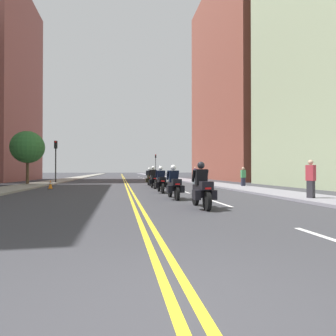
{
  "coord_description": "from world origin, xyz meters",
  "views": [
    {
      "loc": [
        -0.63,
        -2.35,
        1.32
      ],
      "look_at": [
        2.33,
        14.13,
        1.49
      ],
      "focal_mm": 28.67,
      "sensor_mm": 36.0,
      "label": 1
    }
  ],
  "objects_px": {
    "motorcycle_4": "(149,178)",
    "traffic_light_near": "(56,154)",
    "traffic_light_far": "(156,161)",
    "pedestrian_2": "(195,174)",
    "traffic_cone_1": "(50,184)",
    "street_tree_0": "(28,147)",
    "motorcycle_2": "(161,182)",
    "motorcycle_3": "(153,179)",
    "motorcycle_1": "(174,185)",
    "pedestrian_1": "(243,177)",
    "pedestrian_0": "(311,179)",
    "motorcycle_0": "(202,189)"
  },
  "relations": [
    {
      "from": "motorcycle_3",
      "to": "motorcycle_1",
      "type": "bearing_deg",
      "value": -91.47
    },
    {
      "from": "motorcycle_0",
      "to": "street_tree_0",
      "type": "xyz_separation_m",
      "value": [
        -11.09,
        17.14,
        2.79
      ]
    },
    {
      "from": "traffic_light_far",
      "to": "street_tree_0",
      "type": "relative_size",
      "value": 1.0
    },
    {
      "from": "motorcycle_2",
      "to": "motorcycle_3",
      "type": "bearing_deg",
      "value": 90.27
    },
    {
      "from": "traffic_light_far",
      "to": "pedestrian_2",
      "type": "height_order",
      "value": "traffic_light_far"
    },
    {
      "from": "pedestrian_0",
      "to": "motorcycle_2",
      "type": "bearing_deg",
      "value": 28.51
    },
    {
      "from": "motorcycle_3",
      "to": "pedestrian_1",
      "type": "height_order",
      "value": "motorcycle_3"
    },
    {
      "from": "traffic_cone_1",
      "to": "street_tree_0",
      "type": "xyz_separation_m",
      "value": [
        -3.33,
        5.66,
        3.13
      ]
    },
    {
      "from": "traffic_cone_1",
      "to": "traffic_light_far",
      "type": "relative_size",
      "value": 0.13
    },
    {
      "from": "motorcycle_2",
      "to": "traffic_light_near",
      "type": "relative_size",
      "value": 0.51
    },
    {
      "from": "motorcycle_3",
      "to": "traffic_cone_1",
      "type": "distance_m",
      "value": 7.44
    },
    {
      "from": "traffic_light_far",
      "to": "pedestrian_2",
      "type": "bearing_deg",
      "value": -87.99
    },
    {
      "from": "traffic_cone_1",
      "to": "street_tree_0",
      "type": "bearing_deg",
      "value": 120.47
    },
    {
      "from": "motorcycle_3",
      "to": "traffic_light_near",
      "type": "relative_size",
      "value": 0.5
    },
    {
      "from": "motorcycle_2",
      "to": "street_tree_0",
      "type": "height_order",
      "value": "street_tree_0"
    },
    {
      "from": "motorcycle_4",
      "to": "pedestrian_2",
      "type": "xyz_separation_m",
      "value": [
        6.2,
        6.92,
        0.28
      ]
    },
    {
      "from": "motorcycle_0",
      "to": "pedestrian_0",
      "type": "distance_m",
      "value": 5.68
    },
    {
      "from": "motorcycle_1",
      "to": "traffic_light_near",
      "type": "distance_m",
      "value": 19.37
    },
    {
      "from": "motorcycle_1",
      "to": "motorcycle_4",
      "type": "bearing_deg",
      "value": 88.09
    },
    {
      "from": "motorcycle_2",
      "to": "pedestrian_1",
      "type": "distance_m",
      "value": 8.1
    },
    {
      "from": "traffic_light_near",
      "to": "motorcycle_1",
      "type": "bearing_deg",
      "value": -62.06
    },
    {
      "from": "motorcycle_4",
      "to": "motorcycle_3",
      "type": "bearing_deg",
      "value": -92.06
    },
    {
      "from": "motorcycle_0",
      "to": "traffic_cone_1",
      "type": "height_order",
      "value": "motorcycle_0"
    },
    {
      "from": "motorcycle_1",
      "to": "pedestrian_1",
      "type": "height_order",
      "value": "pedestrian_1"
    },
    {
      "from": "traffic_light_near",
      "to": "traffic_light_far",
      "type": "distance_m",
      "value": 33.0
    },
    {
      "from": "motorcycle_3",
      "to": "pedestrian_1",
      "type": "xyz_separation_m",
      "value": [
        7.12,
        -0.09,
        0.15
      ]
    },
    {
      "from": "motorcycle_4",
      "to": "street_tree_0",
      "type": "distance_m",
      "value": 11.47
    },
    {
      "from": "traffic_cone_1",
      "to": "pedestrian_0",
      "type": "xyz_separation_m",
      "value": [
        13.24,
        -9.99,
        0.61
      ]
    },
    {
      "from": "motorcycle_1",
      "to": "pedestrian_2",
      "type": "distance_m",
      "value": 19.46
    },
    {
      "from": "pedestrian_1",
      "to": "traffic_light_far",
      "type": "bearing_deg",
      "value": 87.19
    },
    {
      "from": "pedestrian_1",
      "to": "street_tree_0",
      "type": "height_order",
      "value": "street_tree_0"
    },
    {
      "from": "pedestrian_2",
      "to": "motorcycle_3",
      "type": "bearing_deg",
      "value": -45.33
    },
    {
      "from": "traffic_light_near",
      "to": "street_tree_0",
      "type": "bearing_deg",
      "value": -119.73
    },
    {
      "from": "traffic_cone_1",
      "to": "traffic_light_near",
      "type": "relative_size",
      "value": 0.15
    },
    {
      "from": "motorcycle_2",
      "to": "traffic_cone_1",
      "type": "xyz_separation_m",
      "value": [
        -7.37,
        4.57,
        -0.33
      ]
    },
    {
      "from": "motorcycle_3",
      "to": "motorcycle_4",
      "type": "xyz_separation_m",
      "value": [
        0.12,
        3.88,
        -0.04
      ]
    },
    {
      "from": "motorcycle_1",
      "to": "traffic_light_far",
      "type": "relative_size",
      "value": 0.43
    },
    {
      "from": "motorcycle_2",
      "to": "street_tree_0",
      "type": "relative_size",
      "value": 0.46
    },
    {
      "from": "motorcycle_4",
      "to": "traffic_light_far",
      "type": "bearing_deg",
      "value": 81.35
    },
    {
      "from": "traffic_light_far",
      "to": "pedestrian_1",
      "type": "bearing_deg",
      "value": -87.39
    },
    {
      "from": "motorcycle_1",
      "to": "pedestrian_1",
      "type": "relative_size",
      "value": 1.33
    },
    {
      "from": "motorcycle_2",
      "to": "motorcycle_3",
      "type": "xyz_separation_m",
      "value": [
        0.03,
        3.89,
        0.03
      ]
    },
    {
      "from": "motorcycle_4",
      "to": "pedestrian_0",
      "type": "bearing_deg",
      "value": -66.81
    },
    {
      "from": "motorcycle_1",
      "to": "traffic_light_far",
      "type": "distance_m",
      "value": 47.09
    },
    {
      "from": "motorcycle_4",
      "to": "traffic_light_near",
      "type": "bearing_deg",
      "value": 148.69
    },
    {
      "from": "motorcycle_1",
      "to": "traffic_cone_1",
      "type": "distance_m",
      "value": 11.12
    },
    {
      "from": "motorcycle_0",
      "to": "traffic_light_near",
      "type": "relative_size",
      "value": 0.48
    },
    {
      "from": "traffic_light_far",
      "to": "street_tree_0",
      "type": "height_order",
      "value": "traffic_light_far"
    },
    {
      "from": "pedestrian_0",
      "to": "street_tree_0",
      "type": "bearing_deg",
      "value": 27.89
    },
    {
      "from": "traffic_light_far",
      "to": "motorcycle_1",
      "type": "bearing_deg",
      "value": -96.49
    }
  ]
}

